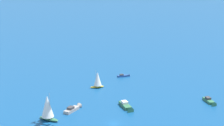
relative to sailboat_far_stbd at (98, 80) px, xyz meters
name	(u,v)px	position (x,y,z in m)	size (l,w,h in m)	color
ground_plane	(114,123)	(-40.57, 0.49, -3.70)	(2000.00, 2000.00, 0.00)	navy
sailboat_far_stbd	(98,80)	(0.00, 0.00, 0.00)	(3.73, 6.41, 8.12)	gold
motorboat_inshore	(73,109)	(-25.54, 13.29, -3.00)	(8.36, 7.60, 2.61)	#9E9993
motorboat_trailing	(124,76)	(14.40, -15.15, -3.23)	(2.36, 6.25, 1.77)	#23478C
motorboat_mid_cluster	(210,101)	(-27.69, -41.28, -3.04)	(8.58, 2.58, 2.47)	#33704C
sailboat_outer_ring_a	(48,108)	(-33.37, 23.21, 1.11)	(6.96, 7.78, 10.56)	#33704C
motorboat_outer_ring_b	(126,106)	(-27.23, -7.09, -2.92)	(10.31, 3.99, 2.91)	#33704C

